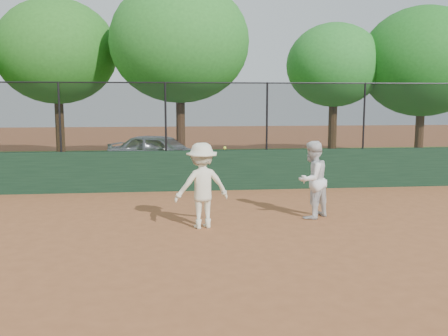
{
  "coord_description": "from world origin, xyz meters",
  "views": [
    {
      "loc": [
        -0.38,
        -8.68,
        2.74
      ],
      "look_at": [
        0.8,
        2.2,
        1.2
      ],
      "focal_mm": 40.0,
      "sensor_mm": 36.0,
      "label": 1
    }
  ],
  "objects": [
    {
      "name": "tree_2",
      "position": [
        0.04,
        11.01,
        4.86
      ],
      "size": [
        5.39,
        4.9,
        7.2
      ],
      "color": "#472C19",
      "rests_on": "ground"
    },
    {
      "name": "player_main",
      "position": [
        0.27,
        1.67,
        0.91
      ],
      "size": [
        1.29,
        0.92,
        1.81
      ],
      "color": "#EEEACA",
      "rests_on": "ground"
    },
    {
      "name": "grass_strip",
      "position": [
        0.0,
        12.0,
        0.0
      ],
      "size": [
        36.0,
        12.0,
        0.01
      ],
      "primitive_type": "cube",
      "color": "#39591B",
      "rests_on": "ground"
    },
    {
      "name": "fence_assembly",
      "position": [
        -0.03,
        6.0,
        2.24
      ],
      "size": [
        26.0,
        0.06,
        2.0
      ],
      "color": "black",
      "rests_on": "back_wall"
    },
    {
      "name": "tree_1",
      "position": [
        -4.92,
        12.63,
        4.6
      ],
      "size": [
        4.9,
        4.45,
        6.72
      ],
      "color": "#422B17",
      "rests_on": "ground"
    },
    {
      "name": "player_second",
      "position": [
        2.83,
        2.28,
        0.89
      ],
      "size": [
        1.09,
        1.06,
        1.78
      ],
      "primitive_type": "imported",
      "rotation": [
        0.0,
        0.0,
        3.81
      ],
      "color": "white",
      "rests_on": "ground"
    },
    {
      "name": "tree_4",
      "position": [
        10.28,
        11.7,
        4.25
      ],
      "size": [
        5.32,
        4.84,
        6.55
      ],
      "color": "#4B2E1B",
      "rests_on": "ground"
    },
    {
      "name": "back_wall",
      "position": [
        0.0,
        6.0,
        0.6
      ],
      "size": [
        26.0,
        0.2,
        1.2
      ],
      "primitive_type": "cube",
      "color": "#16321F",
      "rests_on": "ground"
    },
    {
      "name": "ground",
      "position": [
        0.0,
        0.0,
        0.0
      ],
      "size": [
        80.0,
        80.0,
        0.0
      ],
      "primitive_type": "plane",
      "color": "#9B5832",
      "rests_on": "ground"
    },
    {
      "name": "parked_car",
      "position": [
        -0.75,
        10.43,
        0.7
      ],
      "size": [
        4.4,
        3.19,
        1.39
      ],
      "primitive_type": "imported",
      "rotation": [
        0.0,
        0.0,
        1.14
      ],
      "color": "#B7BEC2",
      "rests_on": "ground"
    },
    {
      "name": "tree_3",
      "position": [
        6.61,
        12.26,
        4.11
      ],
      "size": [
        4.09,
        3.72,
        5.89
      ],
      "color": "#3E2714",
      "rests_on": "ground"
    }
  ]
}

